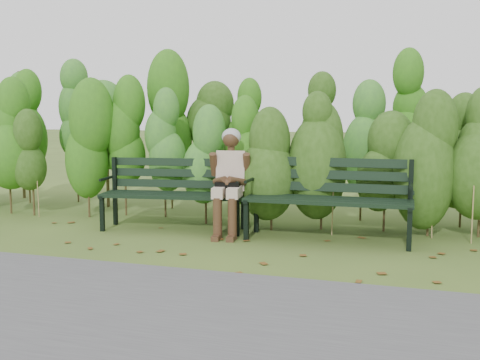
% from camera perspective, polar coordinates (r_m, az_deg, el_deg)
% --- Properties ---
extents(ground, '(80.00, 80.00, 0.00)m').
position_cam_1_polar(ground, '(6.41, -0.94, -7.03)').
color(ground, '#405623').
extents(footpath, '(60.00, 2.50, 0.01)m').
position_cam_1_polar(footpath, '(4.46, -10.05, -13.32)').
color(footpath, '#474749').
rests_on(footpath, ground).
extents(hedge_band, '(11.04, 1.67, 2.42)m').
position_cam_1_polar(hedge_band, '(8.02, 3.22, 4.83)').
color(hedge_band, '#47381E').
rests_on(hedge_band, ground).
extents(leaf_litter, '(6.05, 2.23, 0.01)m').
position_cam_1_polar(leaf_litter, '(6.48, -2.48, -6.86)').
color(leaf_litter, brown).
rests_on(leaf_litter, ground).
extents(bench_left, '(1.94, 0.85, 0.94)m').
position_cam_1_polar(bench_left, '(7.48, -6.61, -0.78)').
color(bench_left, black).
rests_on(bench_left, ground).
extents(bench_right, '(1.99, 0.66, 0.99)m').
position_cam_1_polar(bench_right, '(6.88, 9.03, -1.20)').
color(bench_right, black).
rests_on(bench_right, ground).
extents(seated_woman, '(0.55, 0.80, 1.34)m').
position_cam_1_polar(seated_woman, '(7.09, -1.07, 0.55)').
color(seated_woman, '#BEA994').
rests_on(seated_woman, ground).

